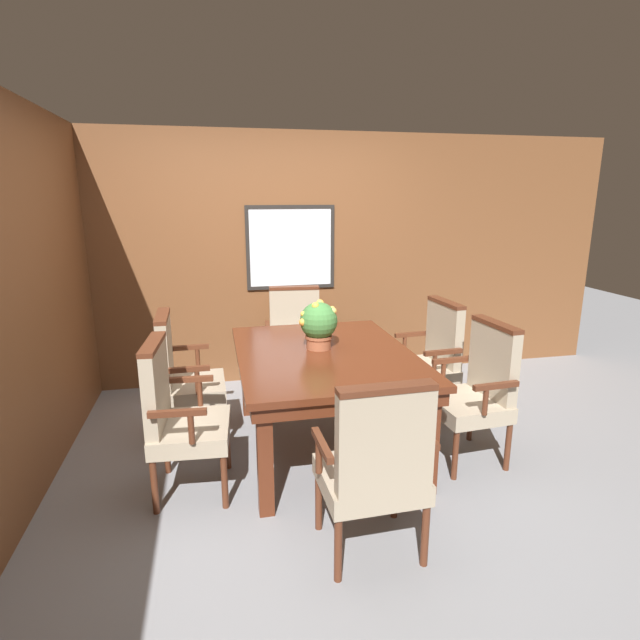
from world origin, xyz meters
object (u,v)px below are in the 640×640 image
object	(u,v)px
chair_head_near	(376,464)
chair_head_far	(296,336)
dining_table	(324,364)
chair_right_near	(477,387)
chair_right_far	(431,356)
chair_left_far	(182,373)
potted_plant	(319,324)
chair_left_near	(177,413)

from	to	relation	value
chair_head_near	chair_head_far	bearing A→B (deg)	-91.17
dining_table	chair_right_near	bearing A→B (deg)	-19.65
chair_right_far	dining_table	bearing A→B (deg)	-74.00
chair_left_far	potted_plant	world-z (taller)	potted_plant
chair_right_near	potted_plant	xyz separation A→B (m)	(-1.04, 0.46, 0.41)
chair_head_near	chair_right_near	size ratio (longest dim) A/B	1.00
dining_table	chair_right_near	size ratio (longest dim) A/B	1.64
chair_head_near	chair_right_near	distance (m)	1.32
chair_right_near	potted_plant	size ratio (longest dim) A/B	2.82
chair_head_near	potted_plant	distance (m)	1.36
chair_left_far	chair_left_near	world-z (taller)	same
chair_left_near	chair_head_far	xyz separation A→B (m)	(1.01, 1.55, 0.00)
chair_left_far	chair_right_far	xyz separation A→B (m)	(2.03, -0.01, 0.00)
chair_left_far	chair_head_near	distance (m)	1.88
dining_table	chair_left_far	xyz separation A→B (m)	(-1.02, 0.38, -0.13)
chair_head_near	chair_head_far	size ratio (longest dim) A/B	1.00
chair_right_far	chair_head_far	world-z (taller)	same
chair_left_near	chair_head_near	distance (m)	1.32
chair_left_far	chair_head_far	bearing A→B (deg)	-51.95
chair_left_far	chair_head_far	world-z (taller)	same
chair_head_far	potted_plant	xyz separation A→B (m)	(-0.01, -1.10, 0.41)
chair_left_far	potted_plant	xyz separation A→B (m)	(1.00, -0.28, 0.41)
dining_table	chair_head_near	bearing A→B (deg)	-90.19
chair_left_near	chair_right_near	distance (m)	2.04
chair_left_far	chair_head_far	size ratio (longest dim) A/B	1.00
chair_head_near	potted_plant	xyz separation A→B (m)	(-0.02, 1.30, 0.41)
chair_right_far	potted_plant	distance (m)	1.14
chair_left_near	chair_head_far	bearing A→B (deg)	-28.70
dining_table	chair_head_far	xyz separation A→B (m)	(-0.01, 1.20, -0.13)
potted_plant	chair_right_far	bearing A→B (deg)	14.79
dining_table	chair_right_far	world-z (taller)	chair_right_far
chair_left_near	chair_right_near	size ratio (longest dim) A/B	1.00
chair_right_near	chair_head_near	bearing A→B (deg)	-54.77
chair_left_far	chair_left_near	bearing A→B (deg)	179.50
chair_head_near	potted_plant	bearing A→B (deg)	-90.60
chair_head_far	chair_left_near	bearing A→B (deg)	-118.21
chair_right_far	chair_head_far	xyz separation A→B (m)	(-1.02, 0.83, 0.00)
chair_left_near	chair_left_far	bearing A→B (deg)	4.64
chair_right_far	potted_plant	world-z (taller)	potted_plant
dining_table	chair_head_far	distance (m)	1.20
chair_right_near	potted_plant	distance (m)	1.21
chair_head_far	potted_plant	size ratio (longest dim) A/B	2.82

